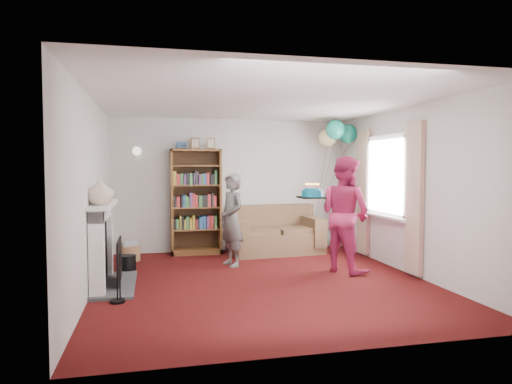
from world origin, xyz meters
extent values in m
plane|color=black|center=(0.00, 0.00, 0.00)|extent=(5.00, 5.00, 0.00)
cube|color=silver|center=(0.00, 2.51, 1.25)|extent=(4.50, 0.02, 2.50)
cube|color=silver|center=(-2.26, 0.00, 1.25)|extent=(0.02, 5.00, 2.50)
cube|color=silver|center=(2.26, 0.00, 1.25)|extent=(0.02, 5.00, 2.50)
cube|color=white|center=(0.00, 0.00, 2.50)|extent=(4.50, 5.00, 0.01)
cube|color=#3F3F42|center=(-2.00, 0.20, 0.02)|extent=(0.55, 1.40, 0.04)
cube|color=white|center=(-2.15, -0.35, 0.53)|extent=(0.18, 0.14, 1.06)
cube|color=white|center=(-2.15, 0.75, 0.53)|extent=(0.18, 0.14, 1.06)
cube|color=white|center=(-2.15, 0.20, 1.00)|extent=(0.18, 1.24, 0.16)
cube|color=white|center=(-2.12, 0.20, 1.10)|extent=(0.28, 1.35, 0.05)
cube|color=black|center=(-2.17, 0.20, 0.48)|extent=(0.10, 0.80, 0.86)
cube|color=black|center=(-1.93, 0.20, 0.33)|extent=(0.02, 0.70, 0.60)
cylinder|color=black|center=(-1.90, -0.58, 0.32)|extent=(0.18, 0.18, 0.64)
cylinder|color=black|center=(-1.87, 1.00, 0.13)|extent=(0.26, 0.26, 0.26)
cube|color=white|center=(2.21, 0.60, 2.08)|extent=(0.08, 1.30, 0.08)
cube|color=white|center=(2.21, 0.60, 0.82)|extent=(0.08, 1.30, 0.08)
cube|color=white|center=(2.24, 0.60, 1.45)|extent=(0.01, 1.15, 1.20)
cube|color=white|center=(2.18, 0.60, 0.79)|extent=(0.14, 1.32, 0.04)
cube|color=#BFB290|center=(2.20, -0.22, 1.15)|extent=(0.07, 0.38, 2.20)
cube|color=#BFB290|center=(2.20, 1.42, 1.15)|extent=(0.07, 0.38, 2.20)
cylinder|color=gold|center=(-1.75, 2.45, 1.90)|extent=(0.04, 0.12, 0.04)
sphere|color=white|center=(-1.75, 2.36, 1.88)|extent=(0.16, 0.16, 0.16)
cube|color=#472B14|center=(-0.71, 2.46, 0.96)|extent=(0.91, 0.04, 1.92)
cube|color=brown|center=(-1.14, 2.27, 0.96)|extent=(0.04, 0.42, 1.92)
cube|color=brown|center=(-0.28, 2.27, 0.96)|extent=(0.04, 0.42, 1.92)
cube|color=brown|center=(-0.71, 2.27, 1.90)|extent=(0.91, 0.42, 0.04)
cube|color=brown|center=(-0.71, 2.27, 0.05)|extent=(0.91, 0.42, 0.10)
cube|color=brown|center=(-0.71, 2.27, 0.45)|extent=(0.83, 0.38, 0.03)
cube|color=brown|center=(-0.71, 2.27, 0.86)|extent=(0.83, 0.38, 0.02)
cube|color=brown|center=(-0.71, 2.27, 1.26)|extent=(0.83, 0.38, 0.02)
cube|color=brown|center=(-0.71, 2.27, 1.62)|extent=(0.83, 0.38, 0.02)
cube|color=maroon|center=(-0.96, 2.25, 1.98)|extent=(0.16, 0.22, 0.12)
cube|color=brown|center=(-0.71, 2.32, 2.03)|extent=(0.16, 0.02, 0.20)
cube|color=brown|center=(-0.43, 2.32, 2.03)|extent=(0.16, 0.02, 0.20)
cube|color=brown|center=(0.73, 2.00, 0.19)|extent=(1.65, 0.87, 0.39)
cube|color=brown|center=(0.73, 2.32, 0.53)|extent=(1.65, 0.24, 0.68)
cube|color=brown|center=(0.03, 2.00, 0.39)|extent=(0.24, 0.82, 0.53)
cube|color=brown|center=(1.44, 2.00, 0.39)|extent=(0.24, 0.82, 0.53)
cube|color=brown|center=(0.36, 1.92, 0.42)|extent=(0.70, 0.57, 0.12)
cube|color=brown|center=(1.10, 1.92, 0.42)|extent=(0.70, 0.57, 0.12)
cylinder|color=#A3764C|center=(-1.87, 1.88, 0.13)|extent=(0.35, 0.35, 0.26)
cube|color=beige|center=(-1.87, 1.88, 0.29)|extent=(0.24, 0.19, 0.06)
imported|color=black|center=(-0.24, 1.11, 0.75)|extent=(0.52, 0.63, 1.49)
imported|color=#A8214E|center=(1.37, 0.34, 0.88)|extent=(0.98, 1.06, 1.76)
cube|color=black|center=(0.91, 0.54, 1.13)|extent=(0.39, 0.39, 0.02)
cylinder|color=#0A627D|center=(0.91, 0.54, 1.19)|extent=(0.33, 0.33, 0.10)
cylinder|color=#0A627D|center=(0.91, 0.54, 1.25)|extent=(0.24, 0.24, 0.04)
cylinder|color=#DD6282|center=(1.01, 0.54, 1.28)|extent=(0.01, 0.01, 0.09)
sphere|color=orange|center=(1.01, 0.54, 1.33)|extent=(0.02, 0.02, 0.02)
cylinder|color=#DD6282|center=(1.00, 0.59, 1.28)|extent=(0.01, 0.01, 0.09)
sphere|color=orange|center=(1.00, 0.59, 1.33)|extent=(0.02, 0.02, 0.02)
cylinder|color=#DD6282|center=(0.96, 0.62, 1.28)|extent=(0.01, 0.01, 0.09)
sphere|color=orange|center=(0.96, 0.62, 1.33)|extent=(0.02, 0.02, 0.02)
cylinder|color=#DD6282|center=(0.91, 0.64, 1.28)|extent=(0.01, 0.01, 0.09)
sphere|color=orange|center=(0.91, 0.64, 1.33)|extent=(0.02, 0.02, 0.02)
cylinder|color=#DD6282|center=(0.87, 0.62, 1.28)|extent=(0.01, 0.01, 0.09)
sphere|color=orange|center=(0.87, 0.62, 1.33)|extent=(0.02, 0.02, 0.02)
cylinder|color=#DD6282|center=(0.83, 0.59, 1.28)|extent=(0.01, 0.01, 0.09)
sphere|color=orange|center=(0.83, 0.59, 1.33)|extent=(0.02, 0.02, 0.02)
cylinder|color=#DD6282|center=(0.82, 0.54, 1.28)|extent=(0.01, 0.01, 0.09)
sphere|color=orange|center=(0.82, 0.54, 1.33)|extent=(0.02, 0.02, 0.02)
cylinder|color=#DD6282|center=(0.83, 0.49, 1.28)|extent=(0.01, 0.01, 0.09)
sphere|color=orange|center=(0.83, 0.49, 1.33)|extent=(0.02, 0.02, 0.02)
cylinder|color=#DD6282|center=(0.87, 0.45, 1.28)|extent=(0.01, 0.01, 0.09)
sphere|color=orange|center=(0.87, 0.45, 1.33)|extent=(0.02, 0.02, 0.02)
cylinder|color=#DD6282|center=(0.91, 0.44, 1.28)|extent=(0.01, 0.01, 0.09)
sphere|color=orange|center=(0.91, 0.44, 1.33)|extent=(0.02, 0.02, 0.02)
cylinder|color=#DD6282|center=(0.96, 0.45, 1.28)|extent=(0.01, 0.01, 0.09)
sphere|color=orange|center=(0.96, 0.45, 1.33)|extent=(0.02, 0.02, 0.02)
cylinder|color=#DD6282|center=(1.00, 0.49, 1.28)|extent=(0.01, 0.01, 0.09)
sphere|color=orange|center=(1.00, 0.49, 1.33)|extent=(0.02, 0.02, 0.02)
sphere|color=#3F3F3F|center=(1.44, 1.80, 0.67)|extent=(0.02, 0.02, 0.02)
sphere|color=#189676|center=(2.12, 1.94, 2.22)|extent=(0.36, 0.36, 0.36)
sphere|color=#FCEC9A|center=(1.79, 2.13, 2.16)|extent=(0.36, 0.36, 0.36)
sphere|color=#189676|center=(1.79, 1.75, 2.28)|extent=(0.36, 0.36, 0.36)
imported|color=beige|center=(-2.12, -0.15, 1.30)|extent=(0.43, 0.43, 0.35)
camera|label=1|loc=(-1.48, -6.10, 1.60)|focal=32.00mm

